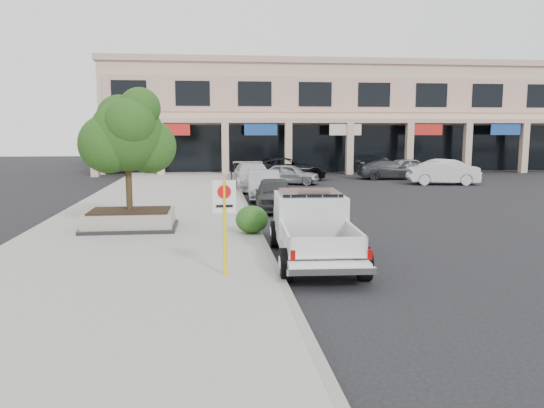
# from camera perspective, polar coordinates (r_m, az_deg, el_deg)

# --- Properties ---
(ground) EXTENTS (120.00, 120.00, 0.00)m
(ground) POSITION_cam_1_polar(r_m,az_deg,el_deg) (15.62, 5.24, -5.41)
(ground) COLOR black
(ground) RESTS_ON ground
(sidewalk) EXTENTS (8.00, 52.00, 0.15)m
(sidewalk) POSITION_cam_1_polar(r_m,az_deg,el_deg) (21.29, -12.85, -1.76)
(sidewalk) COLOR gray
(sidewalk) RESTS_ON ground
(curb) EXTENTS (0.20, 52.00, 0.15)m
(curb) POSITION_cam_1_polar(r_m,az_deg,el_deg) (21.22, -2.18, -1.59)
(curb) COLOR gray
(curb) RESTS_ON ground
(strip_mall) EXTENTS (40.55, 12.43, 9.50)m
(strip_mall) POSITION_cam_1_polar(r_m,az_deg,el_deg) (50.06, 6.35, 9.28)
(strip_mall) COLOR #D0A692
(strip_mall) RESTS_ON ground
(planter) EXTENTS (3.20, 2.20, 0.68)m
(planter) POSITION_cam_1_polar(r_m,az_deg,el_deg) (19.27, -15.01, -1.64)
(planter) COLOR black
(planter) RESTS_ON sidewalk
(planter_tree) EXTENTS (2.90, 2.55, 4.00)m
(planter_tree) POSITION_cam_1_polar(r_m,az_deg,el_deg) (19.14, -14.86, 7.14)
(planter_tree) COLOR black
(planter_tree) RESTS_ON planter
(no_parking_sign) EXTENTS (0.55, 0.09, 2.30)m
(no_parking_sign) POSITION_cam_1_polar(r_m,az_deg,el_deg) (12.60, -5.13, -1.09)
(no_parking_sign) COLOR yellow
(no_parking_sign) RESTS_ON sidewalk
(hedge) EXTENTS (1.10, 0.99, 0.93)m
(hedge) POSITION_cam_1_polar(r_m,az_deg,el_deg) (17.82, -2.17, -1.68)
(hedge) COLOR #124212
(hedge) RESTS_ON sidewalk
(pickup_truck) EXTENTS (2.49, 5.97, 1.85)m
(pickup_truck) POSITION_cam_1_polar(r_m,az_deg,el_deg) (14.62, 4.56, -2.63)
(pickup_truck) COLOR white
(pickup_truck) RESTS_ON ground
(curb_car_a) EXTENTS (2.08, 4.44, 1.47)m
(curb_car_a) POSITION_cam_1_polar(r_m,az_deg,el_deg) (23.95, 0.28, 1.11)
(curb_car_a) COLOR #2A2D2F
(curb_car_a) RESTS_ON ground
(curb_car_b) EXTENTS (1.77, 4.63, 1.50)m
(curb_car_b) POSITION_cam_1_polar(r_m,az_deg,el_deg) (27.63, -0.90, 2.08)
(curb_car_b) COLOR #9FA1A7
(curb_car_b) RESTS_ON ground
(curb_car_c) EXTENTS (2.47, 5.63, 1.61)m
(curb_car_c) POSITION_cam_1_polar(r_m,az_deg,el_deg) (32.24, -2.14, 3.02)
(curb_car_c) COLOR silver
(curb_car_c) RESTS_ON ground
(curb_car_d) EXTENTS (2.78, 5.19, 1.39)m
(curb_car_d) POSITION_cam_1_polar(r_m,az_deg,el_deg) (38.33, -2.57, 3.65)
(curb_car_d) COLOR black
(curb_car_d) RESTS_ON ground
(lot_car_a) EXTENTS (4.33, 2.87, 1.37)m
(lot_car_a) POSITION_cam_1_polar(r_m,az_deg,el_deg) (35.13, 1.85, 3.24)
(lot_car_a) COLOR #999CA0
(lot_car_a) RESTS_ON ground
(lot_car_b) EXTENTS (4.74, 2.25, 1.50)m
(lot_car_b) POSITION_cam_1_polar(r_m,az_deg,el_deg) (36.78, 17.90, 3.18)
(lot_car_b) COLOR silver
(lot_car_b) RESTS_ON ground
(lot_car_c) EXTENTS (4.86, 2.27, 1.37)m
(lot_car_c) POSITION_cam_1_polar(r_m,az_deg,el_deg) (39.77, 12.55, 3.62)
(lot_car_c) COLOR #313336
(lot_car_c) RESTS_ON ground
(lot_car_d) EXTENTS (6.22, 3.55, 1.64)m
(lot_car_d) POSITION_cam_1_polar(r_m,az_deg,el_deg) (37.79, 1.53, 3.78)
(lot_car_d) COLOR black
(lot_car_d) RESTS_ON ground
(lot_car_e) EXTENTS (4.64, 2.69, 1.48)m
(lot_car_e) POSITION_cam_1_polar(r_m,az_deg,el_deg) (41.58, 14.64, 3.81)
(lot_car_e) COLOR #929499
(lot_car_e) RESTS_ON ground
(lot_car_f) EXTENTS (4.81, 2.55, 1.51)m
(lot_car_f) POSITION_cam_1_polar(r_m,az_deg,el_deg) (40.09, 18.47, 3.52)
(lot_car_f) COLOR silver
(lot_car_f) RESTS_ON ground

